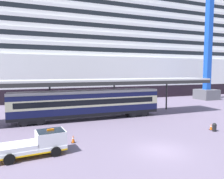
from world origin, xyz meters
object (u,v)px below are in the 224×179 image
traffic_cone_mid (211,127)px  quay_bollard (214,127)px  service_truck (39,143)px  cruise_ship (98,48)px  traffic_cone_near (73,139)px  train_carriage (88,103)px  dockside_crane (212,28)px

traffic_cone_mid → quay_bollard: quay_bollard is taller
service_truck → traffic_cone_mid: size_ratio=7.22×
cruise_ship → traffic_cone_near: size_ratio=215.15×
traffic_cone_near → traffic_cone_mid: (15.74, -1.20, -0.01)m
train_carriage → traffic_cone_mid: bearing=-40.7°
train_carriage → service_truck: 13.05m
train_carriage → dockside_crane: dockside_crane is taller
service_truck → traffic_cone_mid: (18.84, 0.71, -0.62)m
train_carriage → traffic_cone_mid: size_ratio=27.84×
train_carriage → service_truck: bearing=-122.0°
traffic_cone_mid → quay_bollard: 0.62m
service_truck → traffic_cone_near: 3.69m
cruise_ship → service_truck: bearing=-112.8°
traffic_cone_near → quay_bollard: 15.73m
service_truck → traffic_cone_near: size_ratio=7.00×
traffic_cone_mid → quay_bollard: bearing=-101.4°
train_carriage → traffic_cone_near: 10.04m
quay_bollard → dockside_crane: bearing=45.8°
train_carriage → cruise_ship: bearing=70.8°
traffic_cone_near → traffic_cone_mid: size_ratio=1.03×
traffic_cone_mid → cruise_ship: bearing=91.9°
cruise_ship → traffic_cone_near: 44.15m
service_truck → quay_bollard: service_truck is taller
cruise_ship → traffic_cone_mid: bearing=-88.1°
cruise_ship → traffic_cone_mid: cruise_ship is taller
cruise_ship → train_carriage: (-10.63, -30.56, -11.05)m
traffic_cone_mid → quay_bollard: (-0.12, -0.59, 0.15)m
cruise_ship → traffic_cone_mid: 42.90m
service_truck → quay_bollard: 18.73m
traffic_cone_mid → dockside_crane: (21.01, 21.10, 16.72)m
train_carriage → dockside_crane: bearing=18.1°
traffic_cone_near → quay_bollard: (15.62, -1.79, 0.14)m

